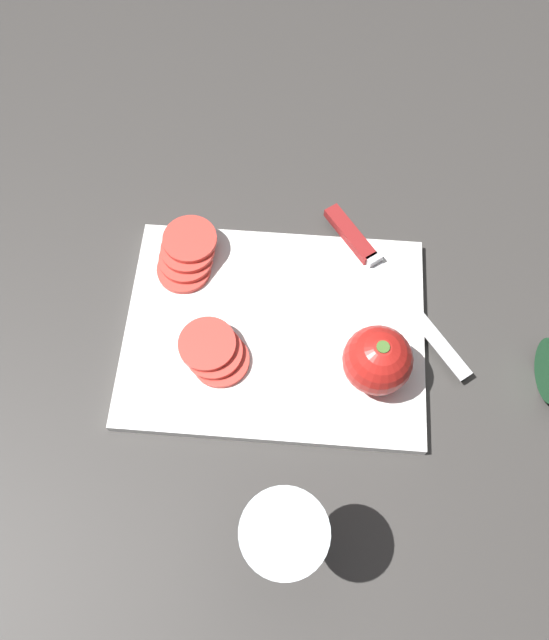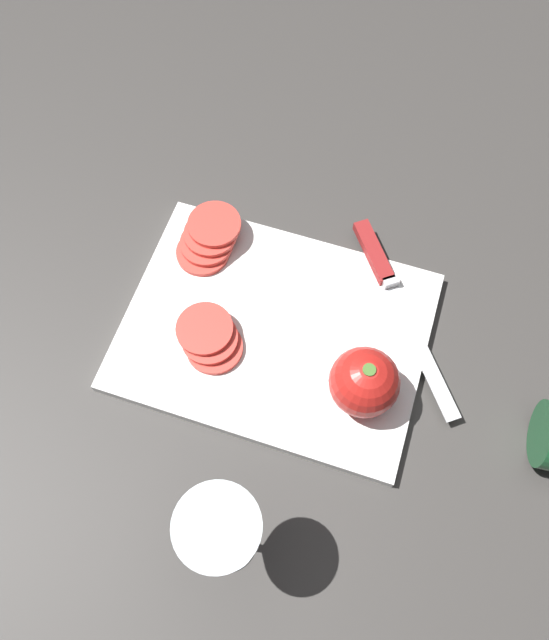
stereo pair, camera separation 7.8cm
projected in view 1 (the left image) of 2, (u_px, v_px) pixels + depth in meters
The scene contains 7 objects.
ground_plane at pixel (345, 339), 0.82m from camera, with size 3.00×3.00×0.00m, color #383533.
cutting_board at pixel (275, 332), 0.82m from camera, with size 0.39×0.29×0.02m.
wine_glass at pixel (284, 538), 0.62m from camera, with size 0.09×0.09×0.15m.
whole_tomato at pixel (378, 360), 0.75m from camera, with size 0.09×0.09×0.09m.
knife at pixel (367, 252), 0.85m from camera, with size 0.19×0.25×0.01m.
tomato_slice_stack_near at pixel (214, 352), 0.79m from camera, with size 0.09×0.09×0.02m.
tomato_slice_stack_far at pixel (187, 254), 0.84m from camera, with size 0.08×0.11×0.03m.
Camera 1 is at (0.07, 0.33, 0.76)m, focal length 35.00 mm.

